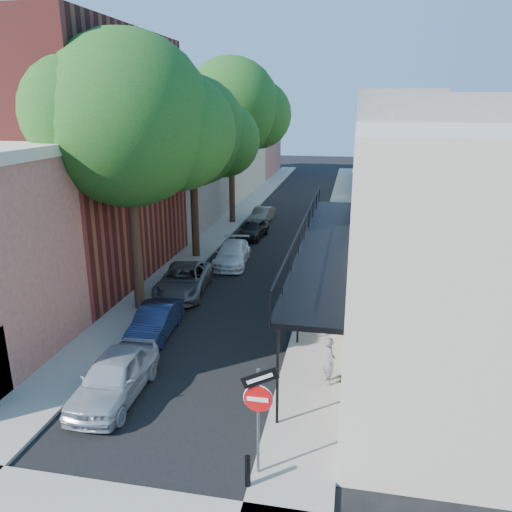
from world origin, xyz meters
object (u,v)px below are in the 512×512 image
at_px(sign_post, 258,403).
at_px(parked_car_e, 253,229).
at_px(bollard, 248,471).
at_px(parked_car_a, 114,377).
at_px(pedestrian, 329,361).
at_px(oak_mid, 200,134).
at_px(parked_car_c, 184,280).
at_px(oak_far, 238,110).
at_px(parked_car_d, 232,254).
at_px(parked_car_f, 262,215).
at_px(oak_near, 140,124).
at_px(parked_car_b, 155,322).

bearing_deg(sign_post, parked_car_e, 101.67).
height_order(bollard, parked_car_a, parked_car_a).
bearing_deg(parked_car_a, pedestrian, 14.78).
bearing_deg(bollard, pedestrian, 72.02).
relative_size(oak_mid, parked_car_c, 2.17).
bearing_deg(sign_post, oak_far, 103.91).
bearing_deg(parked_car_c, bollard, -70.83).
bearing_deg(oak_far, bollard, -76.65).
height_order(parked_car_d, parked_car_f, parked_car_d).
bearing_deg(parked_car_f, oak_mid, -95.30).
distance_m(bollard, pedestrian, 5.13).
bearing_deg(parked_car_a, sign_post, -28.78).
bearing_deg(oak_near, oak_far, 89.96).
height_order(parked_car_b, parked_car_c, parked_car_c).
bearing_deg(parked_car_d, parked_car_a, -96.74).
bearing_deg(oak_mid, parked_car_e, 67.23).
distance_m(parked_car_a, parked_car_f, 24.04).
xyz_separation_m(oak_mid, parked_car_d, (2.02, -1.14, -6.44)).
height_order(parked_car_c, parked_car_e, parked_car_c).
bearing_deg(oak_near, parked_car_e, 81.25).
bearing_deg(parked_car_e, parked_car_a, -84.93).
height_order(parked_car_a, parked_car_b, parked_car_a).
height_order(oak_far, pedestrian, oak_far).
distance_m(bollard, oak_far, 28.58).
height_order(parked_car_b, parked_car_f, parked_car_b).
relative_size(parked_car_d, parked_car_f, 1.21).
bearing_deg(parked_car_d, parked_car_e, 84.81).
height_order(oak_far, parked_car_f, oak_far).
bearing_deg(parked_car_b, bollard, -57.30).
bearing_deg(oak_far, parked_car_a, -86.18).
bearing_deg(pedestrian, oak_mid, 10.23).
bearing_deg(parked_car_e, sign_post, -72.17).
relative_size(oak_near, parked_car_f, 3.25).
height_order(oak_mid, parked_car_e, oak_mid).
relative_size(bollard, parked_car_a, 0.19).
xyz_separation_m(parked_car_a, parked_car_d, (0.37, 13.59, -0.09)).
bearing_deg(parked_car_c, pedestrian, -50.24).
distance_m(parked_car_a, parked_car_e, 19.54).
xyz_separation_m(oak_far, parked_car_e, (1.95, -4.23, -7.63)).
xyz_separation_m(oak_far, parked_car_d, (1.95, -10.18, -7.64)).
bearing_deg(sign_post, pedestrian, 72.09).
distance_m(oak_near, parked_car_b, 7.80).
bearing_deg(parked_car_a, parked_car_c, 93.74).
bearing_deg(parked_car_f, parked_car_c, -88.09).
xyz_separation_m(oak_far, parked_car_f, (1.71, 0.27, -7.68)).
relative_size(bollard, parked_car_f, 0.23).
height_order(parked_car_c, pedestrian, pedestrian).
bearing_deg(parked_car_f, sign_post, -74.24).
distance_m(bollard, parked_car_f, 27.43).
distance_m(oak_far, parked_car_c, 16.79).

